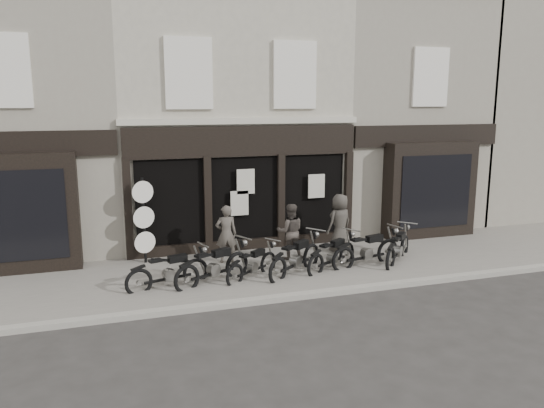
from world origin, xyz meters
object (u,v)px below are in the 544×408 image
object	(u,v)px
motorcycle_4	(332,257)
man_centre	(290,231)
man_left	(226,234)
motorcycle_5	(367,253)
advert_sign_post	(144,224)
motorcycle_1	(214,269)
motorcycle_0	(169,274)
motorcycle_2	(253,267)
motorcycle_3	(296,260)
man_right	(340,223)
motorcycle_6	(398,250)

from	to	relation	value
motorcycle_4	man_centre	xyz separation A→B (m)	(-0.83, 1.13, 0.52)
man_left	man_centre	world-z (taller)	man_left
motorcycle_5	advert_sign_post	world-z (taller)	advert_sign_post
motorcycle_1	motorcycle_5	bearing A→B (deg)	-24.48
motorcycle_0	motorcycle_2	world-z (taller)	motorcycle_0
motorcycle_0	motorcycle_4	bearing A→B (deg)	-14.44
motorcycle_3	man_left	distance (m)	2.18
man_left	man_right	xyz separation A→B (m)	(3.56, 0.13, 0.05)
motorcycle_5	advert_sign_post	xyz separation A→B (m)	(-5.91, 2.04, 0.79)
motorcycle_3	motorcycle_6	xyz separation A→B (m)	(3.17, 0.11, -0.02)
motorcycle_1	motorcycle_2	world-z (taller)	motorcycle_1
man_right	motorcycle_5	bearing A→B (deg)	76.50
motorcycle_1	man_left	bearing A→B (deg)	39.72
man_left	man_right	size ratio (longest dim) A/B	0.94
man_left	advert_sign_post	size ratio (longest dim) A/B	0.65
motorcycle_5	man_right	world-z (taller)	man_right
motorcycle_1	man_left	xyz separation A→B (m)	(0.67, 1.48, 0.50)
man_right	man_left	bearing A→B (deg)	-17.29
motorcycle_1	man_centre	distance (m)	2.85
motorcycle_0	man_centre	bearing A→B (deg)	3.04
motorcycle_0	motorcycle_3	bearing A→B (deg)	-15.43
motorcycle_2	motorcycle_6	bearing A→B (deg)	-33.30
man_right	motorcycle_4	bearing A→B (deg)	39.57
motorcycle_6	motorcycle_2	bearing A→B (deg)	136.82
motorcycle_1	man_left	size ratio (longest dim) A/B	1.30
motorcycle_3	man_left	bearing A→B (deg)	101.33
man_centre	motorcycle_6	bearing A→B (deg)	171.06
man_left	man_centre	size ratio (longest dim) A/B	1.02
man_centre	man_right	bearing A→B (deg)	-156.84
motorcycle_3	motorcycle_6	bearing A→B (deg)	-34.32
man_left	advert_sign_post	xyz separation A→B (m)	(-2.20, 0.67, 0.29)
motorcycle_5	motorcycle_6	xyz separation A→B (m)	(1.02, 0.05, -0.03)
motorcycle_5	man_centre	distance (m)	2.26
motorcycle_3	motorcycle_4	world-z (taller)	motorcycle_3
motorcycle_3	man_centre	distance (m)	1.34
motorcycle_0	man_right	bearing A→B (deg)	0.57
motorcycle_1	motorcycle_6	distance (m)	5.41
motorcycle_4	motorcycle_5	xyz separation A→B (m)	(1.04, -0.03, 0.03)
motorcycle_2	motorcycle_3	size ratio (longest dim) A/B	0.86
man_right	motorcycle_2	bearing A→B (deg)	6.27
motorcycle_1	motorcycle_4	distance (m)	3.35
motorcycle_0	man_right	size ratio (longest dim) A/B	1.22
motorcycle_3	man_right	world-z (taller)	man_right
motorcycle_4	motorcycle_5	bearing A→B (deg)	-32.50
motorcycle_3	motorcycle_6	distance (m)	3.17
motorcycle_2	motorcycle_4	world-z (taller)	motorcycle_4
motorcycle_3	motorcycle_4	xyz separation A→B (m)	(1.11, 0.09, -0.03)
motorcycle_2	advert_sign_post	distance (m)	3.41
man_centre	advert_sign_post	distance (m)	4.14
motorcycle_4	man_right	size ratio (longest dim) A/B	1.11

